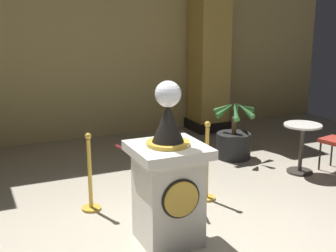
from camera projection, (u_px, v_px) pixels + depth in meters
back_wall at (73, 32)px, 8.38m from camera, size 11.42×0.16×4.10m
pedestal_clock at (168, 182)px, 4.68m from camera, size 0.75×0.75×1.74m
stanchion_near at (207, 172)px, 5.84m from camera, size 0.24×0.24×1.06m
stanchion_far at (90, 184)px, 5.53m from camera, size 0.24×0.24×0.99m
velvet_rope at (150, 145)px, 5.58m from camera, size 0.93×0.90×0.22m
column_right at (210, 36)px, 9.06m from camera, size 0.79×0.79×3.94m
potted_palm_right at (234, 140)px, 7.56m from camera, size 0.77×0.69×1.03m
cafe_table at (302, 142)px, 6.81m from camera, size 0.56×0.56×0.77m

